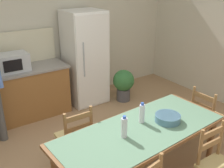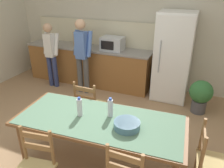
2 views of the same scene
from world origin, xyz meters
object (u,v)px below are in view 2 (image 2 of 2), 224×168
at_px(bottle_near_centre, 80,107).
at_px(serving_bowl, 127,124).
at_px(chair_side_far_left, 89,105).
at_px(refrigerator, 173,57).
at_px(potted_plant, 201,95).
at_px(paper_bag, 79,39).
at_px(person_at_sink, 51,52).
at_px(bottle_off_centre, 110,108).
at_px(person_at_counter, 82,53).
at_px(chair_head_end, 211,163).
at_px(dining_table, 100,124).
at_px(microwave, 113,44).

height_order(bottle_near_centre, serving_bowl, bottle_near_centre).
height_order(serving_bowl, chair_side_far_left, chair_side_far_left).
height_order(refrigerator, serving_bowl, refrigerator).
xyz_separation_m(bottle_near_centre, potted_plant, (1.49, 2.00, -0.49)).
relative_size(paper_bag, serving_bowl, 1.12).
relative_size(bottle_near_centre, chair_side_far_left, 0.30).
bearing_deg(serving_bowl, person_at_sink, 142.35).
height_order(bottle_near_centre, bottle_off_centre, same).
relative_size(paper_bag, person_at_sink, 0.23).
distance_m(person_at_sink, person_at_counter, 0.86).
xyz_separation_m(bottle_off_centre, chair_head_end, (1.28, -0.03, -0.43)).
bearing_deg(potted_plant, chair_side_far_left, -144.12).
bearing_deg(paper_bag, serving_bowl, -50.11).
xyz_separation_m(bottle_near_centre, bottle_off_centre, (0.38, 0.14, 0.00)).
xyz_separation_m(serving_bowl, person_at_counter, (-1.71, 1.96, 0.14)).
height_order(dining_table, serving_bowl, serving_bowl).
relative_size(refrigerator, person_at_sink, 1.21).
xyz_separation_m(refrigerator, chair_head_end, (0.82, -2.33, -0.49)).
relative_size(microwave, serving_bowl, 1.56).
bearing_deg(bottle_near_centre, microwave, 102.31).
xyz_separation_m(dining_table, person_at_counter, (-1.32, 1.92, 0.26)).
bearing_deg(paper_bag, refrigerator, -0.29).
bearing_deg(person_at_sink, serving_bowl, -127.65).
height_order(refrigerator, person_at_counter, refrigerator).
height_order(bottle_off_centre, potted_plant, bottle_off_centre).
distance_m(bottle_off_centre, chair_side_far_left, 0.98).
xyz_separation_m(refrigerator, bottle_near_centre, (-0.84, -2.43, -0.05)).
relative_size(paper_bag, chair_head_end, 0.40).
bearing_deg(bottle_near_centre, refrigerator, 70.88).
bearing_deg(refrigerator, person_at_sink, -170.09).
bearing_deg(potted_plant, person_at_counter, -178.40).
height_order(dining_table, bottle_off_centre, bottle_off_centre).
bearing_deg(chair_head_end, potted_plant, 2.74).
distance_m(dining_table, person_at_sink, 2.92).
xyz_separation_m(paper_bag, chair_head_end, (3.07, -2.34, -0.67)).
distance_m(serving_bowl, person_at_sink, 3.24).
distance_m(chair_side_far_left, chair_head_end, 2.03).
bearing_deg(microwave, serving_bowl, -64.25).
relative_size(microwave, dining_table, 0.22).
xyz_separation_m(chair_head_end, person_at_counter, (-2.71, 1.83, 0.50)).
distance_m(dining_table, chair_side_far_left, 0.93).
bearing_deg(bottle_near_centre, person_at_counter, 118.44).
height_order(microwave, chair_head_end, microwave).
height_order(microwave, paper_bag, paper_bag).
relative_size(serving_bowl, person_at_counter, 0.19).
bearing_deg(person_at_counter, bottle_off_centre, -141.60).
distance_m(microwave, potted_plant, 2.19).
distance_m(dining_table, potted_plant, 2.35).
distance_m(bottle_near_centre, bottle_off_centre, 0.40).
xyz_separation_m(chair_head_end, person_at_sink, (-3.57, 1.85, 0.42)).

